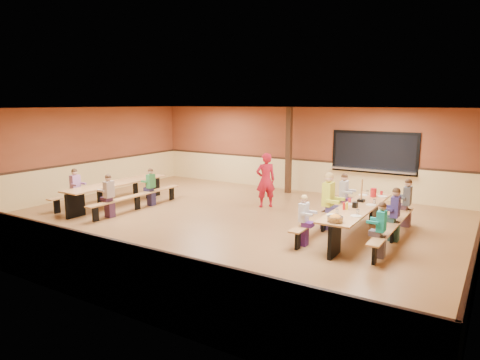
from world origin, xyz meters
The scene contains 23 objects.
ground centered at (0.00, 0.00, 0.00)m, with size 12.00×12.00×0.00m, color brown.
room_envelope centered at (0.00, 0.00, 0.69)m, with size 12.04×10.04×3.02m.
kitchen_pass_through centered at (2.60, 4.96, 1.49)m, with size 2.78×0.28×1.38m.
structural_post centered at (-0.20, 4.40, 1.50)m, with size 0.18×0.18×3.00m, color black.
cafeteria_table_main centered at (3.38, 0.65, 0.53)m, with size 1.91×3.70×0.74m.
cafeteria_table_second centered at (-3.81, -0.18, 0.53)m, with size 1.91×3.70×0.74m.
seated_child_white_left centered at (2.56, -0.61, 0.57)m, with size 0.33×0.27×1.14m, color silver, non-canonical shape.
seated_adult_yellow centered at (2.56, 0.91, 0.71)m, with size 0.47×0.39×1.42m, color #CAD32F, non-canonical shape.
seated_child_grey_left centered at (2.56, 2.14, 0.61)m, with size 0.38×0.31×1.22m, color #BABABA, non-canonical shape.
seated_child_teal_right centered at (4.21, -0.48, 0.58)m, with size 0.34×0.28×1.15m, color teal, non-canonical shape.
seated_child_navy_right centered at (4.21, 0.79, 0.62)m, with size 0.38×0.31×1.23m, color navy, non-canonical shape.
seated_child_char_right centered at (4.21, 2.18, 0.61)m, with size 0.38×0.31×1.22m, color #4C5056, non-canonical shape.
seated_child_purple_sec centered at (-4.63, -1.06, 0.60)m, with size 0.36×0.30×1.20m, color #9F679A, non-canonical shape.
seated_child_green_sec centered at (-2.98, 0.42, 0.57)m, with size 0.34×0.28×1.14m, color #2E753B, non-canonical shape.
seated_child_tan_sec centered at (-2.98, -1.23, 0.60)m, with size 0.36×0.30×1.20m, color #A38E80, non-canonical shape.
standing_woman centered at (0.12, 2.12, 0.83)m, with size 0.61×0.40×1.67m, color #B51427.
punch_pitcher centered at (3.41, 1.92, 0.85)m, with size 0.16×0.16×0.22m, color red.
chip_bowl centered at (3.39, -0.94, 0.81)m, with size 0.32×0.32×0.15m, color orange, non-canonical shape.
napkin_dispenser centered at (3.36, 0.51, 0.80)m, with size 0.10×0.14×0.13m, color black.
condiment_mustard centered at (3.26, 0.21, 0.82)m, with size 0.06×0.06×0.17m, color yellow.
condiment_ketchup centered at (3.21, 0.17, 0.82)m, with size 0.06×0.06×0.17m, color #B2140F.
table_paddle centered at (3.31, 1.18, 0.88)m, with size 0.16×0.16×0.56m.
place_settings centered at (3.38, 0.65, 0.80)m, with size 0.65×3.30×0.11m, color beige, non-canonical shape.
Camera 1 is at (6.18, -9.14, 3.15)m, focal length 32.00 mm.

